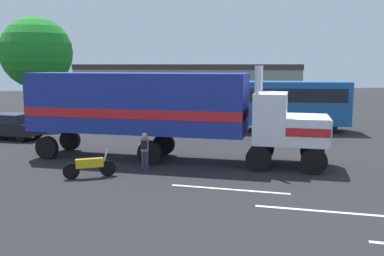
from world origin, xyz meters
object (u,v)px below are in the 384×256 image
semi_truck (159,108)px  parked_bus (266,101)px  motorcycle (90,166)px  tree_left (36,53)px  person_bystander (145,149)px  parked_car (9,126)px

semi_truck → parked_bus: 11.42m
motorcycle → tree_left: 18.17m
person_bystander → parked_car: bearing=131.0°
person_bystander → motorcycle: (-2.25, -1.03, -0.41)m
motorcycle → tree_left: (-5.11, 16.72, 4.94)m
person_bystander → tree_left: size_ratio=0.20×
person_bystander → parked_bus: 13.37m
semi_truck → tree_left: 16.29m
parked_car → motorcycle: size_ratio=2.27×
person_bystander → parked_bus: bearing=48.7°
parked_bus → person_bystander: bearing=-131.3°
person_bystander → parked_bus: (8.78, 10.01, 1.17)m
semi_truck → parked_bus: size_ratio=1.24×
tree_left → parked_car: bearing=-95.0°
parked_car → person_bystander: bearing=-49.0°
person_bystander → tree_left: 17.92m
parked_car → motorcycle: bearing=-60.7°
parked_bus → parked_car: bearing=-177.0°
person_bystander → parked_car: (-7.94, 9.13, -0.09)m
tree_left → parked_bus: bearing=-19.4°
parked_bus → parked_car: (-16.73, -0.88, -1.26)m
person_bystander → parked_car: person_bystander is taller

